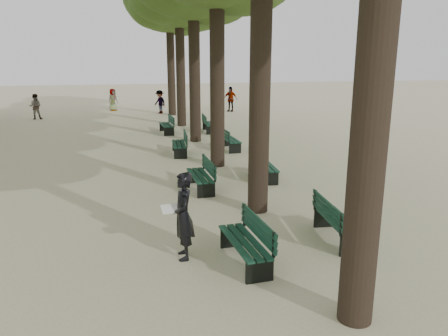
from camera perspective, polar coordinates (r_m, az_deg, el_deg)
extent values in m
plane|color=#C2BC92|center=(8.47, 0.59, -13.08)|extent=(120.00, 120.00, 0.00)
cylinder|color=#33261C|center=(6.23, 19.10, 12.22)|extent=(0.52, 0.52, 7.50)
cylinder|color=#33261C|center=(10.82, 4.78, 13.48)|extent=(0.52, 0.52, 7.50)
cylinder|color=#33261C|center=(15.66, -0.90, 13.75)|extent=(0.52, 0.52, 7.50)
cylinder|color=#33261C|center=(20.57, -3.89, 13.85)|extent=(0.52, 0.52, 7.50)
cylinder|color=#33261C|center=(25.52, -5.73, 13.89)|extent=(0.52, 0.52, 7.50)
cylinder|color=#33261C|center=(30.49, -6.97, 13.91)|extent=(0.52, 0.52, 7.50)
cube|color=black|center=(8.61, 2.62, -10.96)|extent=(0.64, 1.83, 0.45)
cube|color=black|center=(8.51, 2.63, -9.59)|extent=(0.66, 1.83, 0.04)
cube|color=black|center=(8.50, 4.45, -7.68)|extent=(0.16, 1.80, 0.40)
cube|color=black|center=(13.16, -3.16, -1.92)|extent=(0.57, 1.81, 0.45)
cube|color=black|center=(13.10, -3.17, -0.98)|extent=(0.59, 1.82, 0.04)
cube|color=black|center=(13.09, -1.98, 0.24)|extent=(0.09, 1.80, 0.40)
cube|color=black|center=(18.01, -5.90, 2.45)|extent=(0.65, 1.83, 0.45)
cube|color=black|center=(17.97, -5.92, 3.16)|extent=(0.67, 1.83, 0.04)
cube|color=black|center=(17.93, -5.05, 4.03)|extent=(0.17, 1.80, 0.40)
cube|color=black|center=(23.20, -7.55, 5.06)|extent=(0.63, 1.83, 0.45)
cube|color=black|center=(23.17, -7.57, 5.61)|extent=(0.65, 1.83, 0.04)
cube|color=black|center=(23.17, -6.90, 6.30)|extent=(0.15, 1.80, 0.40)
cube|color=black|center=(9.92, 14.70, -7.91)|extent=(0.69, 1.84, 0.45)
cube|color=black|center=(9.84, 14.79, -6.70)|extent=(0.70, 1.84, 0.04)
cube|color=black|center=(9.65, 13.34, -5.32)|extent=(0.21, 1.80, 0.40)
cube|color=black|center=(14.41, 5.38, -0.53)|extent=(0.66, 1.84, 0.45)
cube|color=black|center=(14.35, 5.40, 0.33)|extent=(0.68, 1.84, 0.04)
cube|color=black|center=(14.23, 4.33, 1.35)|extent=(0.18, 1.80, 0.40)
cube|color=black|center=(18.90, 0.85, 3.08)|extent=(0.58, 1.82, 0.45)
cube|color=black|center=(18.86, 0.85, 3.76)|extent=(0.60, 1.82, 0.04)
cube|color=black|center=(18.74, 0.03, 4.53)|extent=(0.10, 1.80, 0.40)
cube|color=black|center=(23.42, -1.89, 5.26)|extent=(0.63, 1.83, 0.45)
cube|color=black|center=(23.39, -1.90, 5.80)|extent=(0.65, 1.83, 0.04)
cube|color=black|center=(23.31, -2.59, 6.44)|extent=(0.15, 1.80, 0.40)
imported|color=black|center=(8.61, -5.34, -6.28)|extent=(0.35, 0.70, 1.76)
cube|color=white|center=(8.52, -7.04, -5.31)|extent=(0.37, 0.29, 0.12)
imported|color=#262628|center=(31.57, -8.38, 8.54)|extent=(0.86, 1.06, 1.63)
imported|color=#262628|center=(30.82, -23.41, 7.37)|extent=(0.80, 0.35, 1.62)
imported|color=#262628|center=(32.47, 0.84, 8.99)|extent=(1.07, 0.92, 1.81)
imported|color=#262628|center=(33.96, -14.31, 8.64)|extent=(0.81, 0.78, 1.63)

